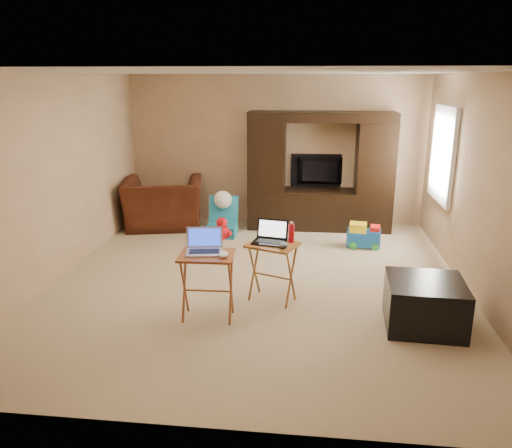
# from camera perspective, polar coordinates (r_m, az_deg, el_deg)

# --- Properties ---
(floor) EXTENTS (5.50, 5.50, 0.00)m
(floor) POSITION_cam_1_polar(r_m,az_deg,el_deg) (6.26, 0.21, -6.52)
(floor) COLOR beige
(floor) RESTS_ON ground
(ceiling) EXTENTS (5.50, 5.50, 0.00)m
(ceiling) POSITION_cam_1_polar(r_m,az_deg,el_deg) (5.77, 0.23, 17.00)
(ceiling) COLOR silver
(ceiling) RESTS_ON ground
(wall_back) EXTENTS (5.00, 0.00, 5.00)m
(wall_back) POSITION_cam_1_polar(r_m,az_deg,el_deg) (8.59, 2.24, 8.41)
(wall_back) COLOR tan
(wall_back) RESTS_ON ground
(wall_front) EXTENTS (5.00, 0.00, 5.00)m
(wall_front) POSITION_cam_1_polar(r_m,az_deg,el_deg) (3.27, -5.05, -4.93)
(wall_front) COLOR tan
(wall_front) RESTS_ON ground
(wall_left) EXTENTS (0.00, 5.50, 5.50)m
(wall_left) POSITION_cam_1_polar(r_m,az_deg,el_deg) (6.64, -21.84, 4.90)
(wall_left) COLOR tan
(wall_left) RESTS_ON ground
(wall_right) EXTENTS (0.00, 5.50, 5.50)m
(wall_right) POSITION_cam_1_polar(r_m,az_deg,el_deg) (6.15, 24.11, 3.81)
(wall_right) COLOR tan
(wall_right) RESTS_ON ground
(window_pane) EXTENTS (0.00, 1.20, 1.20)m
(window_pane) POSITION_cam_1_polar(r_m,az_deg,el_deg) (7.59, 20.71, 7.47)
(window_pane) COLOR white
(window_pane) RESTS_ON ground
(window_frame) EXTENTS (0.06, 1.14, 1.34)m
(window_frame) POSITION_cam_1_polar(r_m,az_deg,el_deg) (7.59, 20.56, 7.48)
(window_frame) COLOR white
(window_frame) RESTS_ON ground
(entertainment_center) EXTENTS (2.36, 0.62, 1.92)m
(entertainment_center) POSITION_cam_1_polar(r_m,az_deg,el_deg) (8.30, 7.33, 5.99)
(entertainment_center) COLOR black
(entertainment_center) RESTS_ON floor
(television) EXTENTS (0.98, 0.18, 0.56)m
(television) POSITION_cam_1_polar(r_m,az_deg,el_deg) (8.53, 7.31, 6.00)
(television) COLOR black
(television) RESTS_ON entertainment_center
(recliner) EXTENTS (1.48, 1.36, 0.83)m
(recliner) POSITION_cam_1_polar(r_m,az_deg,el_deg) (8.52, -10.52, 2.35)
(recliner) COLOR #401C0D
(recliner) RESTS_ON floor
(child_rocker) EXTENTS (0.47, 0.54, 0.62)m
(child_rocker) POSITION_cam_1_polar(r_m,az_deg,el_deg) (7.97, -3.95, 0.84)
(child_rocker) COLOR teal
(child_rocker) RESTS_ON floor
(plush_toy) EXTENTS (0.33, 0.27, 0.36)m
(plush_toy) POSITION_cam_1_polar(r_m,az_deg,el_deg) (7.79, -3.90, -0.50)
(plush_toy) COLOR red
(plush_toy) RESTS_ON floor
(push_toy) EXTENTS (0.54, 0.41, 0.37)m
(push_toy) POSITION_cam_1_polar(r_m,az_deg,el_deg) (7.61, 12.21, -1.22)
(push_toy) COLOR blue
(push_toy) RESTS_ON floor
(ottoman) EXTENTS (0.80, 0.80, 0.48)m
(ottoman) POSITION_cam_1_polar(r_m,az_deg,el_deg) (5.38, 18.70, -8.63)
(ottoman) COLOR black
(ottoman) RESTS_ON floor
(tray_table_left) EXTENTS (0.56, 0.45, 0.71)m
(tray_table_left) POSITION_cam_1_polar(r_m,az_deg,el_deg) (5.23, -5.57, -7.13)
(tray_table_left) COLOR #9D5126
(tray_table_left) RESTS_ON floor
(tray_table_right) EXTENTS (0.64, 0.58, 0.68)m
(tray_table_right) POSITION_cam_1_polar(r_m,az_deg,el_deg) (5.62, 1.88, -5.54)
(tray_table_right) COLOR #965A24
(tray_table_right) RESTS_ON floor
(laptop_left) EXTENTS (0.42, 0.36, 0.24)m
(laptop_left) POSITION_cam_1_polar(r_m,az_deg,el_deg) (5.10, -5.97, -2.06)
(laptop_left) COLOR #ADAEB2
(laptop_left) RESTS_ON tray_table_left
(laptop_right) EXTENTS (0.40, 0.35, 0.24)m
(laptop_right) POSITION_cam_1_polar(r_m,az_deg,el_deg) (5.49, 1.53, -1.00)
(laptop_right) COLOR black
(laptop_right) RESTS_ON tray_table_right
(mouse_left) EXTENTS (0.11, 0.15, 0.06)m
(mouse_left) POSITION_cam_1_polar(r_m,az_deg,el_deg) (4.99, -3.71, -3.50)
(mouse_left) COLOR white
(mouse_left) RESTS_ON tray_table_left
(mouse_right) EXTENTS (0.12, 0.16, 0.06)m
(mouse_right) POSITION_cam_1_polar(r_m,az_deg,el_deg) (5.38, 3.20, -2.44)
(mouse_right) COLOR #444449
(mouse_right) RESTS_ON tray_table_right
(water_bottle) EXTENTS (0.07, 0.07, 0.21)m
(water_bottle) POSITION_cam_1_polar(r_m,az_deg,el_deg) (5.54, 4.05, -1.06)
(water_bottle) COLOR red
(water_bottle) RESTS_ON tray_table_right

